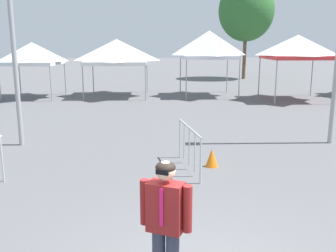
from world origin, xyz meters
The scene contains 8 objects.
canopy_tent_far_right centered at (-7.01, 17.48, 2.44)m, with size 3.03×3.03×3.05m.
canopy_tent_center centered at (-2.41, 17.83, 2.52)m, with size 3.58×3.58×3.22m.
canopy_tent_behind_right centered at (2.81, 17.64, 2.91)m, with size 3.12×3.12×3.69m.
canopy_tent_left_of_center centered at (7.22, 15.82, 2.81)m, with size 3.26×3.26×3.43m.
person_foreground centered at (-0.48, -0.17, 1.03)m, with size 0.60×0.39×1.78m.
tree_behind_tents_center centered at (7.42, 27.76, 5.53)m, with size 4.51×4.51×8.02m.
crowd_barrier_mid_lot centered at (0.33, 4.68, 0.75)m, with size 0.36×2.08×1.08m.
traffic_cone_near_barrier centered at (0.93, 4.87, 0.24)m, with size 0.32×0.32×0.47m, color orange.
Camera 1 is at (-0.67, -4.33, 3.11)m, focal length 40.99 mm.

